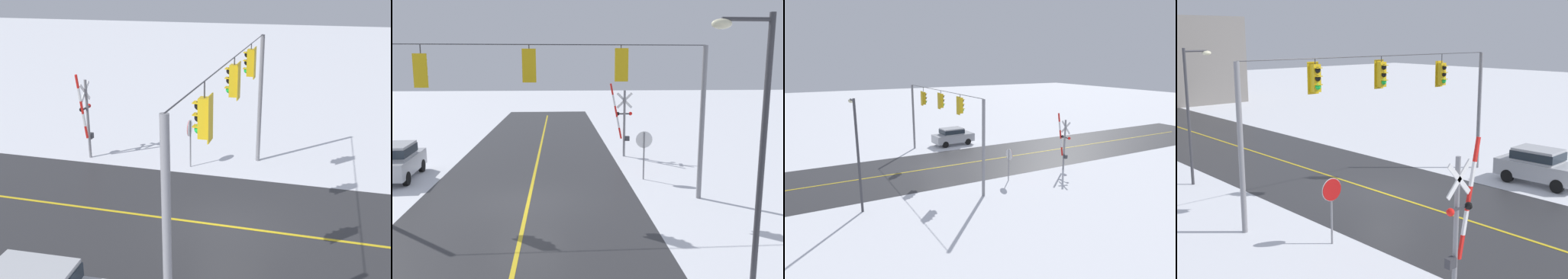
{
  "view_description": "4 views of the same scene",
  "coord_description": "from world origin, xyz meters",
  "views": [
    {
      "loc": [
        15.55,
        2.97,
        8.72
      ],
      "look_at": [
        -2.17,
        -1.89,
        2.51
      ],
      "focal_mm": 44.47,
      "sensor_mm": 36.0,
      "label": 1
    },
    {
      "loc": [
        -1.26,
        15.89,
        5.35
      ],
      "look_at": [
        -2.45,
        -0.66,
        2.41
      ],
      "focal_mm": 37.56,
      "sensor_mm": 36.0,
      "label": 2
    },
    {
      "loc": [
        -25.31,
        10.14,
        8.49
      ],
      "look_at": [
        -4.02,
        -1.38,
        2.95
      ],
      "focal_mm": 32.02,
      "sensor_mm": 36.0,
      "label": 3
    },
    {
      "loc": [
        -15.6,
        -16.36,
        7.09
      ],
      "look_at": [
        -1.83,
        -1.25,
        2.94
      ],
      "focal_mm": 47.61,
      "sensor_mm": 36.0,
      "label": 4
    }
  ],
  "objects": [
    {
      "name": "railroad_crossing",
      "position": [
        -5.12,
        -8.26,
        2.25
      ],
      "size": [
        1.38,
        0.31,
        4.42
      ],
      "color": "gray",
      "rests_on": "ground"
    },
    {
      "name": "ground_plane",
      "position": [
        0.0,
        0.0,
        0.0
      ],
      "size": [
        160.0,
        160.0,
        0.0
      ],
      "primitive_type": "plane",
      "color": "white"
    },
    {
      "name": "stop_sign",
      "position": [
        -5.31,
        -3.02,
        1.71
      ],
      "size": [
        0.8,
        0.09,
        2.35
      ],
      "color": "gray",
      "rests_on": "ground"
    },
    {
      "name": "signal_span",
      "position": [
        -0.0,
        -0.01,
        4.28
      ],
      "size": [
        14.2,
        0.47,
        6.22
      ],
      "color": "gray",
      "rests_on": "ground"
    }
  ]
}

